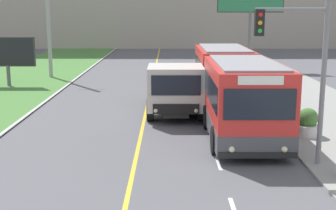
% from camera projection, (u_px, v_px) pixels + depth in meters
% --- Properties ---
extents(city_bus, '(2.73, 12.85, 3.05)m').
position_uv_depth(city_bus, '(232.00, 87.00, 20.92)').
color(city_bus, red).
rests_on(city_bus, ground_plane).
extents(dump_truck, '(2.58, 6.55, 2.46)m').
position_uv_depth(dump_truck, '(175.00, 89.00, 21.98)').
color(dump_truck, black).
rests_on(dump_truck, ground_plane).
extents(utility_pole_far, '(1.80, 0.28, 10.56)m').
position_uv_depth(utility_pole_far, '(47.00, 4.00, 33.76)').
color(utility_pole_far, '#9E9E99').
rests_on(utility_pole_far, ground_plane).
extents(traffic_light_mast, '(2.28, 0.32, 5.35)m').
position_uv_depth(traffic_light_mast, '(302.00, 60.00, 14.42)').
color(traffic_light_mast, slate).
rests_on(traffic_light_mast, ground_plane).
extents(billboard_large, '(5.48, 0.24, 7.34)m').
position_uv_depth(billboard_large, '(250.00, 0.00, 38.34)').
color(billboard_large, '#59595B').
rests_on(billboard_large, ground_plane).
extents(billboard_small, '(3.64, 0.24, 3.22)m').
position_uv_depth(billboard_small, '(7.00, 53.00, 30.32)').
color(billboard_small, '#59595B').
rests_on(billboard_small, ground_plane).
extents(planter_round_second, '(0.99, 0.99, 1.10)m').
position_uv_depth(planter_round_second, '(307.00, 124.00, 18.30)').
color(planter_round_second, silver).
rests_on(planter_round_second, sidewalk_right).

